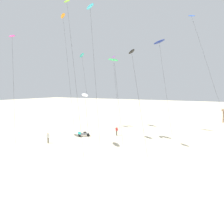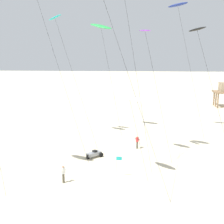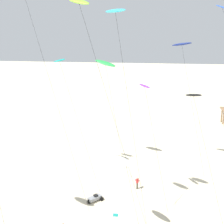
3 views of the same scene
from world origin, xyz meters
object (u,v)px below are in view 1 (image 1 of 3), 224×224
(kite_flyer_middle, at_px, (48,138))
(marker_flag, at_px, (79,136))
(kite_white, at_px, (85,95))
(kite_cyan, at_px, (90,8))
(kite_black, at_px, (132,53))
(kite_purple, at_px, (114,59))
(kite_orange, at_px, (63,18))
(kite_blue, at_px, (192,19))
(kite_flyer_nearest, at_px, (117,131))
(kite_teal, at_px, (82,56))
(kite_navy, at_px, (159,42))
(kite_lime, at_px, (67,3))
(kite_magenta, at_px, (12,37))
(beach_buggy, at_px, (84,134))
(kite_green, at_px, (113,60))

(kite_flyer_middle, relative_size, marker_flag, 0.80)
(marker_flag, bearing_deg, kite_white, 16.43)
(kite_cyan, bearing_deg, kite_black, -7.12)
(kite_purple, xyz_separation_m, kite_black, (4.80, -3.45, 0.11))
(kite_orange, bearing_deg, kite_blue, 19.54)
(kite_flyer_middle, bearing_deg, kite_flyer_nearest, 55.50)
(kite_white, distance_m, kite_flyer_middle, 9.37)
(kite_white, height_order, marker_flag, kite_white)
(kite_black, distance_m, kite_teal, 18.63)
(kite_black, xyz_separation_m, kite_navy, (-0.07, 13.38, 4.00))
(kite_black, xyz_separation_m, kite_lime, (-10.93, -1.07, 8.59))
(kite_teal, height_order, kite_magenta, kite_magenta)
(kite_blue, height_order, beach_buggy, kite_blue)
(kite_white, height_order, kite_blue, kite_blue)
(kite_green, bearing_deg, kite_cyan, -77.79)
(kite_black, height_order, kite_flyer_nearest, kite_black)
(kite_green, height_order, beach_buggy, kite_green)
(kite_lime, distance_m, kite_magenta, 11.22)
(kite_flyer_nearest, bearing_deg, kite_cyan, -116.94)
(kite_white, bearing_deg, kite_navy, 68.18)
(kite_orange, bearing_deg, kite_flyer_nearest, -6.13)
(kite_green, relative_size, kite_flyer_nearest, 9.48)
(kite_lime, height_order, kite_flyer_nearest, kite_lime)
(kite_magenta, height_order, kite_flyer_middle, kite_magenta)
(kite_green, height_order, kite_flyer_middle, kite_green)
(kite_orange, bearing_deg, kite_cyan, -28.57)
(kite_lime, distance_m, kite_flyer_middle, 21.85)
(kite_black, distance_m, kite_navy, 13.96)
(kite_orange, distance_m, kite_flyer_nearest, 26.74)
(kite_black, distance_m, marker_flag, 14.75)
(kite_black, xyz_separation_m, kite_orange, (-19.29, 7.20, 9.92))
(kite_cyan, relative_size, marker_flag, 10.62)
(kite_purple, relative_size, marker_flag, 6.79)
(kite_cyan, xyz_separation_m, kite_lime, (-3.06, -2.05, 0.65))
(kite_lime, bearing_deg, kite_blue, 46.01)
(kite_purple, distance_m, kite_white, 8.65)
(kite_green, relative_size, kite_flyer_middle, 9.48)
(kite_white, height_order, beach_buggy, kite_white)
(kite_lime, xyz_separation_m, kite_navy, (10.86, 14.45, -4.59))
(kite_white, bearing_deg, kite_magenta, -173.20)
(kite_orange, relative_size, kite_flyer_nearest, 14.79)
(kite_lime, bearing_deg, kite_purple, 36.41)
(kite_purple, distance_m, kite_flyer_nearest, 13.03)
(kite_black, distance_m, kite_blue, 18.91)
(beach_buggy, bearing_deg, kite_flyer_nearest, 34.52)
(kite_flyer_nearest, bearing_deg, kite_teal, 161.29)
(kite_black, distance_m, kite_white, 9.24)
(kite_cyan, height_order, kite_orange, kite_orange)
(kite_flyer_nearest, xyz_separation_m, marker_flag, (-2.07, -8.66, 0.60))
(kite_purple, bearing_deg, kite_teal, 152.51)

